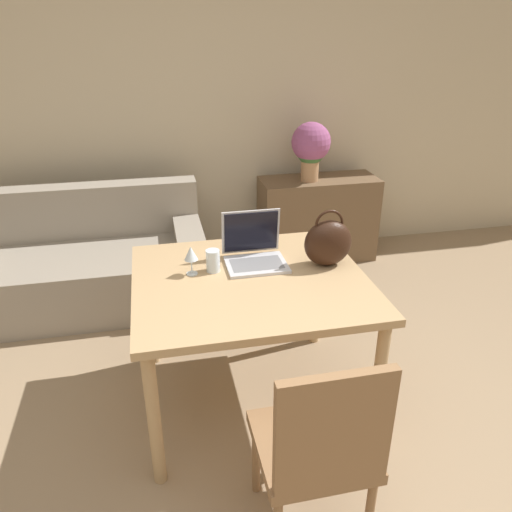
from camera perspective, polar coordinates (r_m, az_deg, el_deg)
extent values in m
cube|color=beige|center=(4.27, -6.57, 17.21)|extent=(10.00, 0.06, 2.70)
cube|color=tan|center=(2.52, -0.65, -2.94)|extent=(1.17, 1.04, 0.04)
cylinder|color=tan|center=(2.33, -11.56, -17.88)|extent=(0.06, 0.06, 0.73)
cylinder|color=tan|center=(2.52, 13.75, -14.28)|extent=(0.06, 0.06, 0.73)
cylinder|color=tan|center=(3.07, -12.06, -6.18)|extent=(0.06, 0.06, 0.73)
cylinder|color=tan|center=(3.22, 6.93, -4.21)|extent=(0.06, 0.06, 0.73)
cube|color=olive|center=(2.12, 6.38, -20.68)|extent=(0.44, 0.44, 0.05)
cube|color=olive|center=(1.81, 8.91, -19.23)|extent=(0.42, 0.04, 0.48)
cylinder|color=olive|center=(2.37, 0.01, -22.06)|extent=(0.04, 0.04, 0.39)
cylinder|color=olive|center=(2.45, 9.05, -20.44)|extent=(0.04, 0.04, 0.39)
cube|color=gray|center=(3.92, -18.88, -2.35)|extent=(1.76, 0.87, 0.42)
cube|color=gray|center=(4.07, -19.26, 4.94)|extent=(1.76, 0.20, 0.40)
cube|color=gray|center=(3.86, -7.55, -0.41)|extent=(0.20, 0.87, 0.56)
cube|color=brown|center=(4.42, 7.01, 4.22)|extent=(1.00, 0.40, 0.73)
cube|color=silver|center=(2.63, 0.04, -0.99)|extent=(0.32, 0.25, 0.02)
cube|color=gray|center=(2.62, 0.07, -0.88)|extent=(0.27, 0.16, 0.00)
cube|color=silver|center=(2.71, -0.61, 2.85)|extent=(0.32, 0.04, 0.25)
cube|color=black|center=(2.70, -0.57, 2.80)|extent=(0.29, 0.03, 0.22)
cylinder|color=silver|center=(2.56, -4.94, -0.54)|extent=(0.07, 0.07, 0.12)
cylinder|color=silver|center=(2.57, -7.31, -2.01)|extent=(0.06, 0.06, 0.01)
cylinder|color=silver|center=(2.55, -7.36, -1.18)|extent=(0.01, 0.01, 0.08)
cone|color=silver|center=(2.52, -7.46, 0.33)|extent=(0.07, 0.07, 0.07)
ellipsoid|color=black|center=(2.62, 8.23, 1.47)|extent=(0.25, 0.15, 0.25)
torus|color=black|center=(2.58, 8.37, 3.64)|extent=(0.15, 0.01, 0.15)
cylinder|color=tan|center=(4.21, 6.17, 9.90)|extent=(0.15, 0.15, 0.20)
sphere|color=#3D6B38|center=(4.18, 6.27, 11.96)|extent=(0.24, 0.24, 0.24)
sphere|color=#994C7F|center=(4.16, 6.31, 12.82)|extent=(0.32, 0.32, 0.32)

